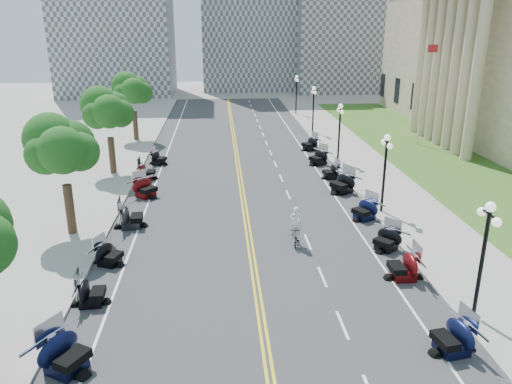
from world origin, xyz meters
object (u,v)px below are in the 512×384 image
object	(u,v)px
bicycle	(295,235)
cyclist_rider	(296,210)
flagpole	(423,94)
motorcycle_n_3	(453,336)

from	to	relation	value
bicycle	cyclist_rider	xyz separation A→B (m)	(0.00, 0.00, 1.45)
flagpole	motorcycle_n_3	size ratio (longest dim) A/B	5.02
bicycle	cyclist_rider	size ratio (longest dim) A/B	0.97
motorcycle_n_3	bicycle	bearing A→B (deg)	-166.85
flagpole	bicycle	world-z (taller)	flagpole
motorcycle_n_3	cyclist_rider	bearing A→B (deg)	-166.85
cyclist_rider	flagpole	bearing A→B (deg)	-124.95
flagpole	cyclist_rider	world-z (taller)	flagpole
motorcycle_n_3	flagpole	bearing A→B (deg)	149.89
cyclist_rider	bicycle	bearing A→B (deg)	90.00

